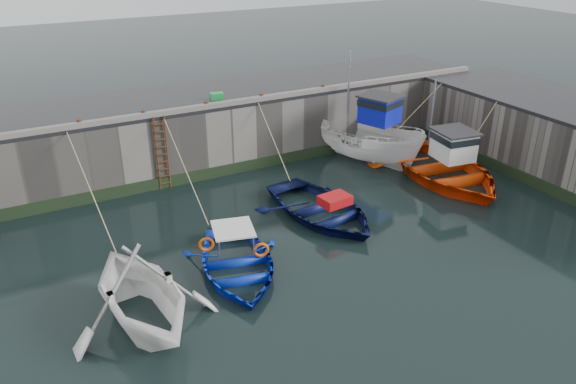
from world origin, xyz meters
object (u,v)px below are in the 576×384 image
bollard_a (79,123)px  bollard_d (261,97)px  ladder (162,154)px  boat_near_blue (237,271)px  bollard_e (323,88)px  boat_near_white (144,322)px  fish_crate (217,96)px  bollard_c (206,105)px  boat_far_orange (442,168)px  boat_near_navy (321,216)px  boat_far_white (368,140)px  bollard_b (144,114)px

bollard_a → bollard_d: same height
ladder → boat_near_blue: (0.14, -7.32, -1.59)m
bollard_e → boat_near_white: bearing=-141.9°
fish_crate → bollard_c: size_ratio=2.04×
bollard_e → bollard_c: bearing=180.0°
boat_far_orange → bollard_d: boat_far_orange is taller
boat_near_navy → bollard_c: 6.98m
ladder → bollard_a: (-3.00, 0.34, 1.71)m
bollard_d → boat_near_blue: bearing=-121.3°
boat_far_orange → boat_near_blue: bearing=-158.9°
bollard_a → boat_near_white: bearing=-91.6°
fish_crate → bollard_e: fish_crate is taller
boat_far_orange → fish_crate: boat_far_orange is taller
boat_far_white → fish_crate: 7.35m
ladder → bollard_e: bollard_e is taller
boat_near_white → boat_near_blue: (3.38, 1.15, 0.00)m
fish_crate → bollard_d: 2.00m
bollard_e → boat_near_blue: bearing=-135.8°
ladder → boat_near_blue: size_ratio=0.65×
boat_far_orange → bollard_a: (-14.21, 5.08, 2.83)m
boat_near_blue → bollard_c: 8.59m
bollard_b → bollard_e: same height
bollard_c → boat_near_blue: bearing=-105.1°
boat_near_navy → bollard_b: bollard_b is taller
boat_far_orange → bollard_e: bearing=130.3°
ladder → bollard_d: bollard_d is taller
boat_far_white → bollard_c: size_ratio=23.33×
boat_near_navy → bollard_a: size_ratio=19.72×
bollard_b → bollard_c: bearing=0.0°
boat_near_navy → boat_far_white: bearing=31.9°
boat_near_blue → fish_crate: 9.72m
boat_near_blue → boat_far_orange: (11.07, 2.58, 0.47)m
bollard_a → boat_far_white: bearing=-8.3°
ladder → boat_near_blue: ladder is taller
bollard_a → bollard_e: size_ratio=1.00×
bollard_c → boat_near_navy: bearing=-67.7°
boat_near_navy → fish_crate: (-1.46, 6.69, 3.31)m
boat_near_navy → boat_far_white: (4.92, 3.88, 1.01)m
boat_near_blue → boat_far_orange: bearing=27.0°
boat_near_white → bollard_d: bollard_d is taller
bollard_a → bollard_e: bearing=0.0°
fish_crate → bollard_d: size_ratio=2.04×
boat_near_navy → bollard_c: size_ratio=19.72×
boat_near_white → boat_near_blue: bearing=12.8°
boat_far_orange → boat_near_white: bearing=-157.5°
fish_crate → bollard_a: size_ratio=2.04×
boat_near_blue → bollard_d: 9.55m
bollard_b → bollard_e: size_ratio=1.00×
bollard_e → boat_far_white: bearing=-51.1°
bollard_b → bollard_e: (8.50, 0.00, 0.00)m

